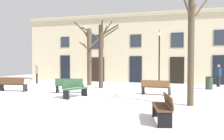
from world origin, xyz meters
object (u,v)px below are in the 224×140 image
at_px(person_by_shop_door, 218,74).
at_px(tree_right_of_center, 191,42).
at_px(streetlamp, 159,52).
at_px(bench_far_corner, 163,108).
at_px(person_strolling, 37,72).
at_px(bench_near_lamp, 156,87).
at_px(tree_center, 89,54).
at_px(bench_by_litter_bin, 13,84).
at_px(litter_bin, 209,83).
at_px(bench_back_to_back_right, 75,88).
at_px(bench_back_to_back_left, 70,85).
at_px(tree_left_of_center, 101,53).

bearing_deg(person_by_shop_door, tree_right_of_center, 133.79).
distance_m(streetlamp, bench_far_corner, 10.60).
xyz_separation_m(tree_right_of_center, person_strolling, (-12.61, 7.19, -1.76)).
height_order(bench_near_lamp, person_strolling, person_strolling).
distance_m(tree_right_of_center, streetlamp, 7.36).
relative_size(tree_center, tree_right_of_center, 1.00).
bearing_deg(bench_far_corner, bench_near_lamp, 175.31).
distance_m(bench_near_lamp, bench_by_litter_bin, 8.99).
bearing_deg(bench_by_litter_bin, litter_bin, -163.20).
distance_m(litter_bin, person_strolling, 13.87).
bearing_deg(bench_near_lamp, bench_back_to_back_right, 35.92).
xyz_separation_m(tree_right_of_center, bench_back_to_back_right, (-5.85, 0.66, -2.25)).
relative_size(tree_right_of_center, person_strolling, 2.93).
xyz_separation_m(litter_bin, person_by_shop_door, (0.80, 2.01, 0.49)).
bearing_deg(litter_bin, person_by_shop_door, 68.22).
relative_size(tree_right_of_center, litter_bin, 5.93).
bearing_deg(bench_back_to_back_left, tree_center, -95.80).
relative_size(tree_center, bench_back_to_back_right, 3.14).
bearing_deg(person_strolling, tree_center, 51.19).
height_order(tree_left_of_center, bench_by_litter_bin, tree_left_of_center).
bearing_deg(bench_back_to_back_right, bench_by_litter_bin, 92.02).
distance_m(streetlamp, person_strolling, 10.58).
distance_m(tree_center, bench_far_corner, 12.52).
height_order(streetlamp, litter_bin, streetlamp).
bearing_deg(bench_back_to_back_right, litter_bin, -33.04).
distance_m(tree_left_of_center, litter_bin, 7.70).
distance_m(bench_by_litter_bin, bench_far_corner, 11.21).
bearing_deg(streetlamp, tree_center, -179.95).
distance_m(bench_near_lamp, bench_back_to_back_left, 5.12).
relative_size(bench_near_lamp, bench_far_corner, 1.05).
relative_size(tree_right_of_center, bench_by_litter_bin, 2.72).
bearing_deg(bench_by_litter_bin, tree_right_of_center, 164.69).
xyz_separation_m(bench_near_lamp, bench_back_to_back_right, (-3.98, -2.24, 0.04)).
bearing_deg(person_by_shop_door, tree_center, 67.31).
xyz_separation_m(tree_right_of_center, bench_back_to_back_left, (-6.95, 2.23, -2.27)).
bearing_deg(streetlamp, litter_bin, -3.81).
bearing_deg(tree_left_of_center, streetlamp, 23.29).
bearing_deg(person_by_shop_door, bench_far_corner, 133.35).
bearing_deg(person_strolling, bench_far_corner, 11.32).
bearing_deg(bench_near_lamp, tree_left_of_center, -24.19).
xyz_separation_m(litter_bin, bench_back_to_back_right, (-7.10, -6.15, 0.05)).
relative_size(bench_near_lamp, bench_back_to_back_right, 1.05).
distance_m(tree_left_of_center, bench_far_corner, 10.27).
xyz_separation_m(streetlamp, bench_back_to_back_right, (-3.70, -6.38, -2.07)).
height_order(tree_right_of_center, litter_bin, tree_right_of_center).
bearing_deg(bench_far_corner, tree_center, -160.51).
distance_m(bench_by_litter_bin, bench_back_to_back_right, 5.11).
bearing_deg(bench_back_to_back_right, person_by_shop_door, -28.04).
xyz_separation_m(tree_left_of_center, tree_right_of_center, (6.02, -5.37, 0.22)).
bearing_deg(bench_far_corner, tree_right_of_center, 151.30).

